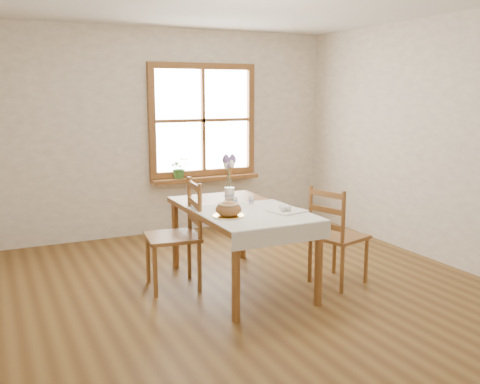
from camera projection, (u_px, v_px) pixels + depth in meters
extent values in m
plane|color=brown|center=(254.00, 295.00, 4.85)|extent=(5.00, 5.00, 0.00)
cube|color=white|center=(166.00, 133.00, 6.83)|extent=(4.50, 0.10, 2.60)
cube|color=white|center=(447.00, 142.00, 5.56)|extent=(0.10, 5.00, 2.60)
cube|color=brown|center=(202.00, 66.00, 6.85)|extent=(1.46, 0.08, 0.08)
cube|color=brown|center=(204.00, 172.00, 7.10)|extent=(1.46, 0.08, 0.08)
cube|color=brown|center=(152.00, 121.00, 6.68)|extent=(0.08, 0.08, 1.30)
cube|color=brown|center=(250.00, 119.00, 7.27)|extent=(0.08, 0.08, 1.30)
cube|color=brown|center=(203.00, 120.00, 6.97)|extent=(0.04, 0.06, 1.30)
cube|color=brown|center=(203.00, 120.00, 6.97)|extent=(1.30, 0.06, 0.04)
cube|color=white|center=(202.00, 120.00, 7.00)|extent=(1.30, 0.01, 1.30)
cube|color=brown|center=(206.00, 178.00, 7.06)|extent=(1.46, 0.20, 0.05)
cube|color=brown|center=(240.00, 210.00, 4.98)|extent=(0.90, 1.60, 0.05)
cylinder|color=brown|center=(236.00, 280.00, 4.23)|extent=(0.07, 0.07, 0.70)
cylinder|color=brown|center=(319.00, 266.00, 4.56)|extent=(0.07, 0.07, 0.70)
cylinder|color=brown|center=(175.00, 235.00, 5.54)|extent=(0.07, 0.07, 0.70)
cylinder|color=brown|center=(243.00, 227.00, 5.87)|extent=(0.07, 0.07, 0.70)
cube|color=white|center=(255.00, 214.00, 4.71)|extent=(0.91, 0.99, 0.01)
cylinder|color=white|center=(229.00, 216.00, 4.57)|extent=(0.28, 0.28, 0.01)
ellipsoid|color=#9B6437|center=(228.00, 208.00, 4.56)|extent=(0.22, 0.22, 0.12)
cube|color=white|center=(288.00, 211.00, 4.77)|extent=(0.34, 0.31, 0.01)
cylinder|color=white|center=(235.00, 200.00, 5.05)|extent=(0.05, 0.05, 0.08)
cylinder|color=white|center=(251.00, 200.00, 5.07)|extent=(0.06, 0.06, 0.09)
cylinder|color=white|center=(230.00, 194.00, 5.37)|extent=(0.13, 0.13, 0.11)
imported|color=#3C7830|center=(179.00, 170.00, 6.88)|extent=(0.27, 0.29, 0.21)
cylinder|color=#B46D21|center=(230.00, 168.00, 7.19)|extent=(0.08, 0.08, 0.18)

